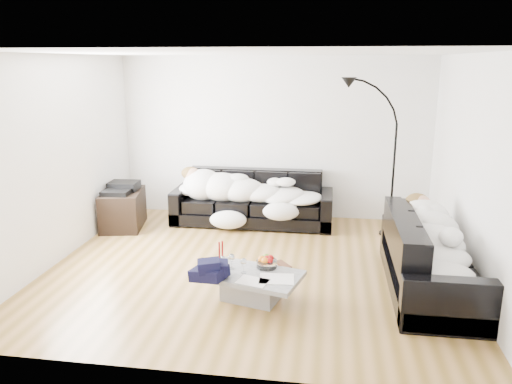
# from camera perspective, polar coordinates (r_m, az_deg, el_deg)

# --- Properties ---
(ground) EXTENTS (5.00, 5.00, 0.00)m
(ground) POSITION_cam_1_polar(r_m,az_deg,el_deg) (6.34, -0.41, -8.58)
(ground) COLOR olive
(ground) RESTS_ON ground
(wall_back) EXTENTS (5.00, 0.02, 2.60)m
(wall_back) POSITION_cam_1_polar(r_m,az_deg,el_deg) (8.14, 2.05, 6.17)
(wall_back) COLOR silver
(wall_back) RESTS_ON ground
(wall_left) EXTENTS (0.02, 4.50, 2.60)m
(wall_left) POSITION_cam_1_polar(r_m,az_deg,el_deg) (6.80, -21.78, 3.43)
(wall_left) COLOR silver
(wall_left) RESTS_ON ground
(wall_right) EXTENTS (0.02, 4.50, 2.60)m
(wall_right) POSITION_cam_1_polar(r_m,az_deg,el_deg) (6.09, 23.51, 2.05)
(wall_right) COLOR silver
(wall_right) RESTS_ON ground
(ceiling) EXTENTS (5.00, 5.00, 0.00)m
(ceiling) POSITION_cam_1_polar(r_m,az_deg,el_deg) (5.83, -0.46, 15.63)
(ceiling) COLOR white
(ceiling) RESTS_ON ground
(sofa_back) EXTENTS (2.51, 0.87, 0.82)m
(sofa_back) POSITION_cam_1_polar(r_m,az_deg,el_deg) (7.88, -0.41, -0.73)
(sofa_back) COLOR black
(sofa_back) RESTS_ON ground
(sofa_right) EXTENTS (0.90, 2.09, 0.85)m
(sofa_right) POSITION_cam_1_polar(r_m,az_deg,el_deg) (5.93, 19.41, -6.75)
(sofa_right) COLOR black
(sofa_right) RESTS_ON ground
(sleeper_back) EXTENTS (2.12, 0.73, 0.42)m
(sleeper_back) POSITION_cam_1_polar(r_m,az_deg,el_deg) (7.78, -0.47, 0.75)
(sleeper_back) COLOR white
(sleeper_back) RESTS_ON sofa_back
(sleeper_right) EXTENTS (0.76, 1.79, 0.44)m
(sleeper_right) POSITION_cam_1_polar(r_m,az_deg,el_deg) (5.85, 19.59, -4.78)
(sleeper_right) COLOR white
(sleeper_right) RESTS_ON sofa_right
(teal_cushion) EXTENTS (0.42, 0.38, 0.20)m
(teal_cushion) POSITION_cam_1_polar(r_m,az_deg,el_deg) (6.42, 18.08, -2.18)
(teal_cushion) COLOR #0D5B51
(teal_cushion) RESTS_ON sofa_right
(coffee_table) EXTENTS (1.19, 0.87, 0.31)m
(coffee_table) POSITION_cam_1_polar(r_m,az_deg,el_deg) (5.47, -0.62, -10.74)
(coffee_table) COLOR #939699
(coffee_table) RESTS_ON ground
(fruit_bowl) EXTENTS (0.28, 0.28, 0.14)m
(fruit_bowl) POSITION_cam_1_polar(r_m,az_deg,el_deg) (5.52, 1.23, -7.95)
(fruit_bowl) COLOR white
(fruit_bowl) RESTS_ON coffee_table
(wine_glass_a) EXTENTS (0.08, 0.08, 0.17)m
(wine_glass_a) POSITION_cam_1_polar(r_m,az_deg,el_deg) (5.49, -2.81, -7.93)
(wine_glass_a) COLOR white
(wine_glass_a) RESTS_ON coffee_table
(wine_glass_b) EXTENTS (0.07, 0.07, 0.15)m
(wine_glass_b) POSITION_cam_1_polar(r_m,az_deg,el_deg) (5.47, -3.80, -8.11)
(wine_glass_b) COLOR white
(wine_glass_b) RESTS_ON coffee_table
(wine_glass_c) EXTENTS (0.08, 0.08, 0.16)m
(wine_glass_c) POSITION_cam_1_polar(r_m,az_deg,el_deg) (5.38, -1.42, -8.43)
(wine_glass_c) COLOR white
(wine_glass_c) RESTS_ON coffee_table
(candle_left) EXTENTS (0.05, 0.05, 0.25)m
(candle_left) POSITION_cam_1_polar(r_m,az_deg,el_deg) (5.62, -4.22, -6.95)
(candle_left) COLOR maroon
(candle_left) RESTS_ON coffee_table
(candle_right) EXTENTS (0.06, 0.06, 0.25)m
(candle_right) POSITION_cam_1_polar(r_m,az_deg,el_deg) (5.64, -3.86, -6.87)
(candle_right) COLOR maroon
(candle_right) RESTS_ON coffee_table
(newspaper_a) EXTENTS (0.38, 0.30, 0.01)m
(newspaper_a) POSITION_cam_1_polar(r_m,az_deg,el_deg) (5.27, 2.37, -9.85)
(newspaper_a) COLOR silver
(newspaper_a) RESTS_ON coffee_table
(newspaper_b) EXTENTS (0.36, 0.30, 0.01)m
(newspaper_b) POSITION_cam_1_polar(r_m,az_deg,el_deg) (5.21, -0.36, -10.13)
(newspaper_b) COLOR silver
(newspaper_b) RESTS_ON coffee_table
(navy_jacket) EXTENTS (0.39, 0.34, 0.19)m
(navy_jacket) POSITION_cam_1_polar(r_m,az_deg,el_deg) (5.23, -5.23, -8.10)
(navy_jacket) COLOR black
(navy_jacket) RESTS_ON coffee_table
(shoes) EXTENTS (0.54, 0.50, 0.10)m
(shoes) POSITION_cam_1_polar(r_m,az_deg,el_deg) (6.17, 2.20, -8.76)
(shoes) COLOR #472311
(shoes) RESTS_ON ground
(av_cabinet) EXTENTS (0.72, 0.93, 0.58)m
(av_cabinet) POSITION_cam_1_polar(r_m,az_deg,el_deg) (7.99, -14.97, -1.93)
(av_cabinet) COLOR black
(av_cabinet) RESTS_ON ground
(stereo) EXTENTS (0.46, 0.36, 0.13)m
(stereo) POSITION_cam_1_polar(r_m,az_deg,el_deg) (7.90, -15.14, 0.53)
(stereo) COLOR black
(stereo) RESTS_ON av_cabinet
(floor_lamp) EXTENTS (0.75, 0.32, 2.02)m
(floor_lamp) POSITION_cam_1_polar(r_m,az_deg,el_deg) (7.48, 15.46, 2.63)
(floor_lamp) COLOR black
(floor_lamp) RESTS_ON ground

